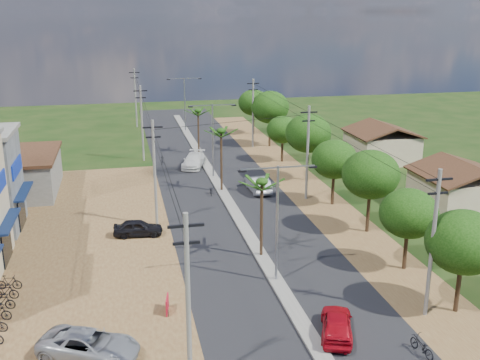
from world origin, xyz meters
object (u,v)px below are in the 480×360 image
at_px(car_white_far, 194,161).
at_px(moto_rider_east, 422,347).
at_px(car_parked_dark, 138,228).
at_px(car_silver_mid, 258,184).
at_px(car_red_near, 337,325).
at_px(car_parked_silver, 89,346).
at_px(roadside_sign, 167,305).

relative_size(car_white_far, moto_rider_east, 2.91).
bearing_deg(car_parked_dark, car_silver_mid, -47.54).
bearing_deg(car_red_near, car_silver_mid, -74.22).
height_order(car_parked_silver, moto_rider_east, car_parked_silver).
distance_m(car_parked_silver, moto_rider_east, 17.29).
bearing_deg(roadside_sign, car_parked_silver, -129.11).
distance_m(car_red_near, moto_rider_east, 4.53).
bearing_deg(roadside_sign, car_white_far, 89.29).
relative_size(car_red_near, roadside_sign, 3.44).
relative_size(car_parked_silver, car_parked_dark, 1.36).
xyz_separation_m(car_white_far, roadside_sign, (-5.92, -32.21, -0.25)).
distance_m(car_parked_dark, moto_rider_east, 23.99).
bearing_deg(car_red_near, car_parked_silver, 17.08).
xyz_separation_m(car_silver_mid, moto_rider_east, (1.67, -28.86, -0.32)).
xyz_separation_m(car_silver_mid, car_white_far, (-5.03, 10.47, -0.03)).
relative_size(car_silver_mid, car_white_far, 0.91).
bearing_deg(car_red_near, car_parked_dark, -39.01).
bearing_deg(moto_rider_east, car_parked_dark, -64.62).
relative_size(car_white_far, car_parked_silver, 1.00).
bearing_deg(car_parked_dark, roadside_sign, -169.29).
bearing_deg(car_parked_silver, car_white_far, 9.56).
relative_size(car_silver_mid, car_parked_silver, 0.91).
distance_m(car_red_near, car_parked_silver, 13.29).
height_order(car_red_near, car_silver_mid, car_silver_mid).
bearing_deg(car_parked_silver, roadside_sign, -23.35).
xyz_separation_m(car_red_near, car_silver_mid, (2.03, 26.26, 0.07)).
distance_m(car_white_far, car_parked_silver, 37.45).
xyz_separation_m(car_parked_dark, moto_rider_east, (13.83, -19.60, -0.19)).
xyz_separation_m(car_red_near, car_parked_dark, (-10.13, 17.00, -0.06)).
xyz_separation_m(car_white_far, car_parked_dark, (-7.13, -19.73, -0.10)).
xyz_separation_m(car_silver_mid, car_parked_dark, (-12.16, -9.26, -0.13)).
relative_size(car_silver_mid, moto_rider_east, 2.66).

